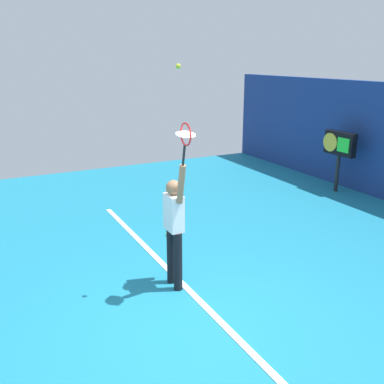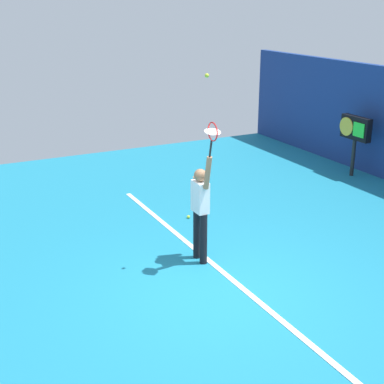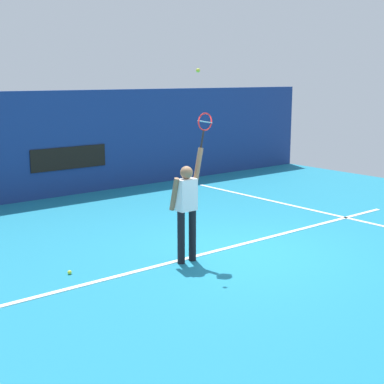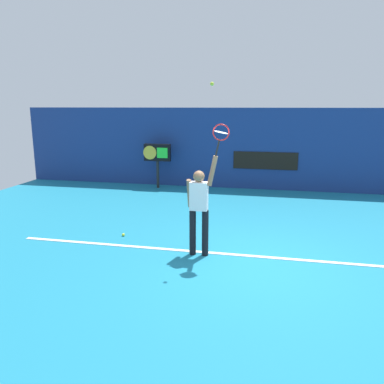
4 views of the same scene
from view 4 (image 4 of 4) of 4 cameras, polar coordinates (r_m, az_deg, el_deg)
ground_plane at (r=7.38m, az=9.03°, el=-10.51°), size 18.00×18.00×0.00m
back_wall at (r=13.62m, az=10.91°, el=6.27°), size 18.00×0.20×2.82m
sponsor_banner_center at (r=13.55m, az=10.83°, el=4.60°), size 2.20×0.03×0.60m
court_baseline at (r=7.71m, az=9.19°, el=-9.42°), size 10.00×0.10×0.01m
tennis_player at (r=7.40m, az=1.05°, el=-1.99°), size 0.61×0.31×1.99m
tennis_racket at (r=7.10m, az=4.27°, el=8.57°), size 0.37×0.27×0.62m
tennis_ball at (r=7.10m, az=2.99°, el=15.77°), size 0.07×0.07×0.07m
scoreboard_clock at (r=13.65m, az=-5.19°, el=5.61°), size 0.96×0.20×1.57m
spare_ball at (r=8.86m, az=-10.18°, el=-6.28°), size 0.07×0.07×0.07m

